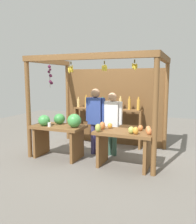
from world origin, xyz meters
name	(u,v)px	position (x,y,z in m)	size (l,w,h in m)	color
ground_plane	(101,153)	(0.00, 0.00, 0.00)	(12.00, 12.00, 0.00)	slate
market_stall	(107,97)	(0.00, 0.40, 1.33)	(2.91, 1.89, 2.27)	brown
fruit_counter_left	(60,129)	(-0.73, -0.67, 0.66)	(1.19, 0.66, 1.04)	brown
fruit_counter_right	(124,140)	(0.77, -0.68, 0.56)	(1.17, 0.65, 0.90)	brown
bottle_shelf_unit	(107,115)	(-0.08, 0.67, 0.82)	(1.86, 0.22, 1.35)	brown
vendor_man	(95,116)	(-0.08, -0.14, 0.93)	(0.48, 0.21, 1.56)	#3E396B
vendor_woman	(112,119)	(0.31, -0.07, 0.87)	(0.48, 0.20, 1.47)	#345846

